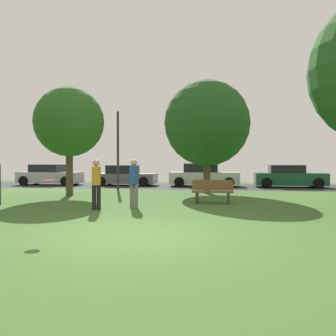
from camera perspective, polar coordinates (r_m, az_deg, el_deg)
ground_plane at (r=7.87m, az=-5.31°, el=-10.80°), size 44.00×44.00×0.00m
road_strip at (r=23.60m, az=4.25°, el=-2.93°), size 44.00×6.40×0.01m
maple_tree_far at (r=17.72m, az=-15.56°, el=7.08°), size 3.31×3.31×5.18m
oak_tree_right at (r=18.54m, az=6.27°, el=7.14°), size 4.40×4.40×5.81m
person_catcher at (r=12.14m, az=-11.42°, el=-2.25°), size 0.30×0.34×1.68m
person_bystander at (r=12.48m, az=-5.48°, el=-2.12°), size 0.30×0.34×1.69m
frisbee_disc at (r=8.46m, az=-18.60°, el=-1.92°), size 0.38×0.38×0.03m
parked_car_silver at (r=26.31m, az=-18.45°, el=-1.15°), size 4.34×1.93×1.44m
parked_car_grey at (r=24.59m, az=-6.89°, el=-1.31°), size 4.14×2.07×1.38m
parked_car_white at (r=23.65m, az=5.77°, el=-1.26°), size 4.54×1.98×1.51m
parked_car_green at (r=23.84m, az=18.85°, el=-1.38°), size 4.34×2.00×1.41m
park_bench at (r=13.98m, az=7.17°, el=-3.73°), size 1.60×0.45×0.90m
street_lamp_post at (r=20.57m, az=-8.03°, el=2.75°), size 0.14×0.14×4.50m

